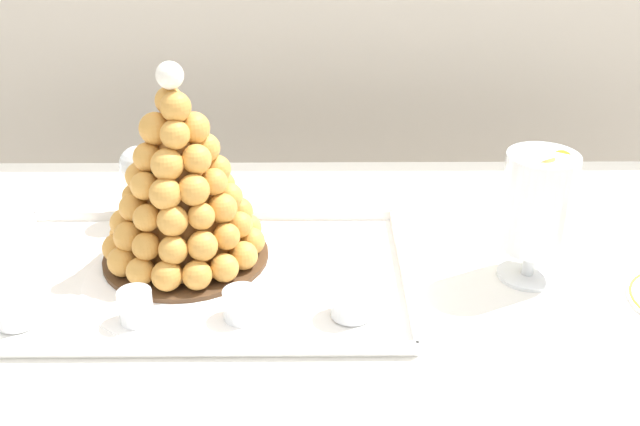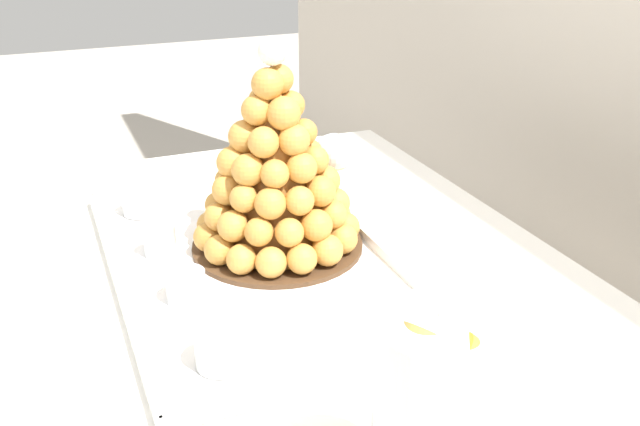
{
  "view_description": "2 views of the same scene",
  "coord_description": "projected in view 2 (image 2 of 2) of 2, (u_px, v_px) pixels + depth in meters",
  "views": [
    {
      "loc": [
        -0.05,
        -1.04,
        1.42
      ],
      "look_at": [
        -0.05,
        0.05,
        0.86
      ],
      "focal_mm": 42.78,
      "sensor_mm": 36.0,
      "label": 1
    },
    {
      "loc": [
        0.71,
        -0.26,
        1.29
      ],
      "look_at": [
        -0.04,
        0.04,
        0.93
      ],
      "focal_mm": 39.93,
      "sensor_mm": 36.0,
      "label": 2
    }
  ],
  "objects": [
    {
      "name": "dessert_cup_mid_right",
      "position": [
        221.0,
        348.0,
        0.86
      ],
      "size": [
        0.06,
        0.06,
        0.05
      ],
      "color": "silver",
      "rests_on": "serving_tray"
    },
    {
      "name": "buffet_table",
      "position": [
        301.0,
        401.0,
        0.94
      ],
      "size": [
        1.59,
        0.98,
        0.76
      ],
      "color": "brown",
      "rests_on": "ground_plane"
    },
    {
      "name": "croquembouche",
      "position": [
        276.0,
        172.0,
        1.1
      ],
      "size": [
        0.28,
        0.28,
        0.34
      ],
      "color": "#4C331E",
      "rests_on": "serving_tray"
    },
    {
      "name": "dessert_cup_mid_left",
      "position": [
        160.0,
        241.0,
        1.12
      ],
      "size": [
        0.05,
        0.05,
        0.05
      ],
      "color": "silver",
      "rests_on": "serving_tray"
    },
    {
      "name": "macaron_goblet",
      "position": [
        436.0,
        403.0,
        0.61
      ],
      "size": [
        0.11,
        0.11,
        0.23
      ],
      "color": "white",
      "rests_on": "buffet_table"
    },
    {
      "name": "dessert_cup_left",
      "position": [
        139.0,
        202.0,
        1.26
      ],
      "size": [
        0.06,
        0.06,
        0.05
      ],
      "color": "silver",
      "rests_on": "serving_tray"
    },
    {
      "name": "dessert_cup_centre",
      "position": [
        186.0,
        288.0,
        0.99
      ],
      "size": [
        0.06,
        0.06,
        0.05
      ],
      "color": "silver",
      "rests_on": "serving_tray"
    },
    {
      "name": "serving_tray",
      "position": [
        249.0,
        263.0,
        1.11
      ],
      "size": [
        0.67,
        0.41,
        0.02
      ],
      "color": "white",
      "rests_on": "buffet_table"
    },
    {
      "name": "wine_glass",
      "position": [
        333.0,
        156.0,
        1.24
      ],
      "size": [
        0.07,
        0.07,
        0.15
      ],
      "color": "silver",
      "rests_on": "buffet_table"
    }
  ]
}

